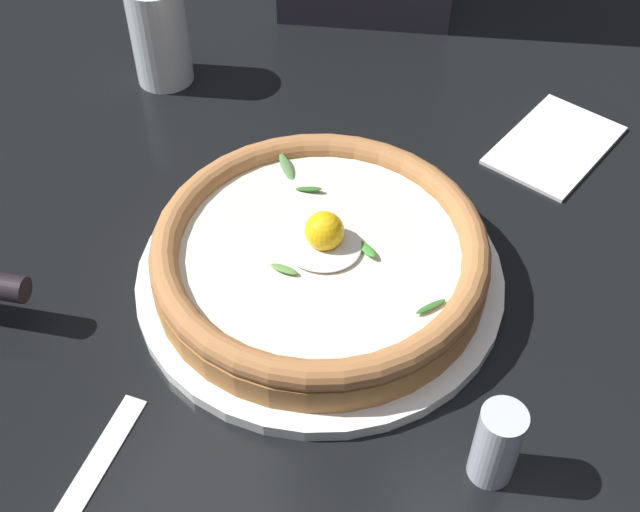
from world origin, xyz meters
TOP-DOWN VIEW (x-y plane):
  - ground_plane at (0.00, 0.00)m, footprint 2.40×2.40m
  - pizza_plate at (-0.01, -0.01)m, footprint 0.31×0.31m
  - pizza at (-0.01, -0.01)m, footprint 0.28×0.28m
  - drinking_glass at (0.27, -0.20)m, footprint 0.06×0.06m
  - folded_napkin at (-0.14, -0.27)m, footprint 0.12×0.16m
  - pepper_shaker at (-0.20, 0.10)m, footprint 0.03×0.03m

SIDE VIEW (x-z plane):
  - ground_plane at x=0.00m, z-range -0.03..0.00m
  - folded_napkin at x=-0.14m, z-range 0.00..0.01m
  - pizza_plate at x=-0.01m, z-range 0.00..0.01m
  - pizza at x=-0.01m, z-range 0.00..0.07m
  - pepper_shaker at x=-0.20m, z-range 0.00..0.07m
  - drinking_glass at x=0.27m, z-range -0.01..0.10m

